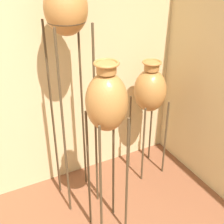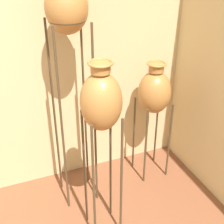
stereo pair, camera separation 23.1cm
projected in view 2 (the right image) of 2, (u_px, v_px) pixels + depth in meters
The scene contains 3 objects.
vase_stand_tall at pixel (67, 14), 2.32m from camera, with size 0.33×0.33×2.09m.
vase_stand_medium at pixel (101, 104), 2.21m from camera, with size 0.30×0.30×1.55m.
vase_stand_short at pixel (154, 93), 3.02m from camera, with size 0.32×0.32×1.26m.
Camera 2 is at (0.23, -0.64, 2.26)m, focal length 50.00 mm.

